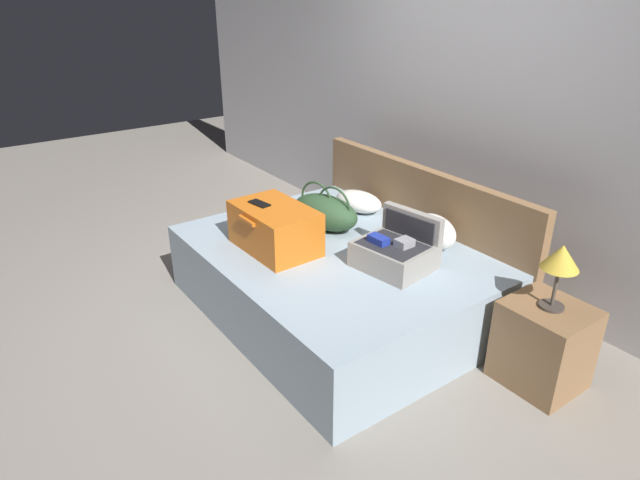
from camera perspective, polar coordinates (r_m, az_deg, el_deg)
The scene contains 11 objects.
ground_plane at distance 3.75m, azimuth -3.60°, elevation -9.15°, with size 12.00×12.00×0.00m, color gray.
back_wall at distance 4.28m, azimuth 15.45°, elevation 13.39°, with size 8.00×0.10×2.60m, color silver.
bed at distance 3.81m, azimuth 1.40°, elevation -4.20°, with size 2.02×1.52×0.48m, color #99ADBC.
headboard at distance 4.20m, azimuth 10.18°, elevation 1.47°, with size 2.06×0.08×0.90m, color olive.
hard_case_large at distance 3.66m, azimuth -4.68°, elevation 1.32°, with size 0.60×0.42×0.31m.
hard_case_medium at distance 3.47m, azimuth 7.77°, elevation -1.13°, with size 0.49×0.45×0.33m.
duffel_bag at distance 3.97m, azimuth 0.52°, elevation 2.94°, with size 0.60×0.41×0.33m.
pillow_near_headboard at distance 4.31m, azimuth 3.98°, elevation 3.99°, with size 0.41×0.25×0.15m, color white.
pillow_center_head at distance 3.77m, azimuth 11.57°, elevation 0.87°, with size 0.37×0.25×0.22m, color white.
nightstand at distance 3.42m, azimuth 21.98°, elevation -9.96°, with size 0.44×0.40×0.50m, color olive.
table_lamp at distance 3.15m, azimuth 23.54°, elevation -1.88°, with size 0.20×0.20×0.38m.
Camera 1 is at (2.64, -1.61, 2.11)m, focal length 31.11 mm.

